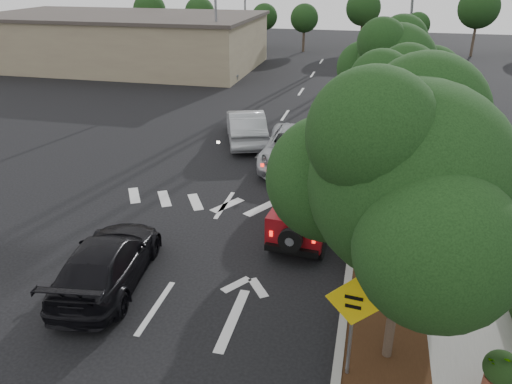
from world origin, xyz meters
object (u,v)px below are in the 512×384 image
(red_jeep, at_px, (307,206))
(speed_hump_sign, at_px, (352,314))
(black_suv_oncoming, at_px, (107,261))
(silver_suv_ahead, at_px, (294,147))

(red_jeep, bearing_deg, speed_hump_sign, -68.89)
(red_jeep, distance_m, black_suv_oncoming, 6.17)
(red_jeep, distance_m, speed_hump_sign, 6.16)
(silver_suv_ahead, xyz_separation_m, black_suv_oncoming, (-3.35, -9.87, -0.08))
(red_jeep, relative_size, silver_suv_ahead, 0.70)
(black_suv_oncoming, bearing_deg, red_jeep, -147.96)
(silver_suv_ahead, relative_size, black_suv_oncoming, 1.17)
(speed_hump_sign, bearing_deg, black_suv_oncoming, 169.61)
(red_jeep, xyz_separation_m, speed_hump_sign, (1.68, -5.89, 0.68))
(silver_suv_ahead, bearing_deg, black_suv_oncoming, -110.65)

